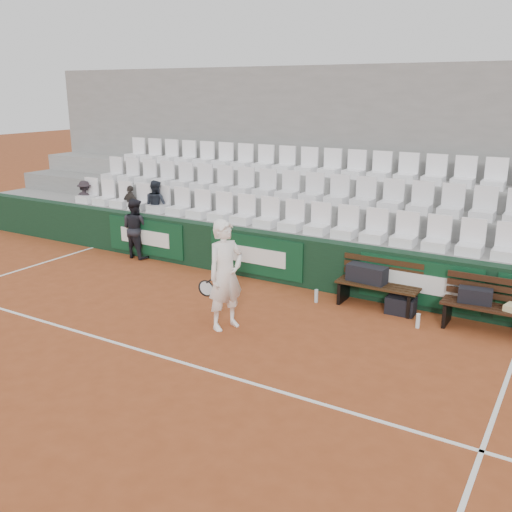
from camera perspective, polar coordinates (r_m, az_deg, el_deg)
The scene contains 22 objects.
ground at distance 9.05m, azimuth -11.64°, elevation -9.18°, with size 80.00×80.00×0.00m, color brown.
court_baseline at distance 9.04m, azimuth -11.64°, elevation -9.16°, with size 18.00×0.06×0.01m, color white.
back_barrier at distance 11.87m, azimuth 1.45°, elevation -0.04°, with size 18.00×0.34×1.00m.
grandstand_tier_front at distance 12.43m, azimuth 2.61°, elevation 0.71°, with size 18.00×0.95×1.00m, color gray.
grandstand_tier_mid at distance 13.19m, azimuth 4.58°, elevation 2.61°, with size 18.00×0.95×1.45m, color gray.
grandstand_tier_back at distance 13.98m, azimuth 6.33°, elevation 4.29°, with size 18.00×0.95×1.90m, color gray.
grandstand_rear_wall at distance 14.35m, azimuth 7.55°, elevation 9.61°, with size 18.00×0.30×4.40m, color gray.
seat_row_front at distance 12.09m, azimuth 2.26°, elevation 4.24°, with size 11.90×0.44×0.63m, color white.
seat_row_mid at distance 12.83m, azimuth 4.33°, elevation 6.96°, with size 11.90×0.44×0.63m, color silver.
seat_row_back at distance 13.62m, azimuth 6.19°, elevation 9.37°, with size 11.90×0.44×0.63m, color white.
bench_left at distance 10.65m, azimuth 12.00°, elevation -3.92°, with size 1.50×0.56×0.45m, color #362110.
bench_right at distance 10.14m, azimuth 22.17°, elevation -5.85°, with size 1.50×0.56×0.45m, color #331B0F.
sports_bag_left at distance 10.62m, azimuth 11.03°, elevation -1.75°, with size 0.72×0.31×0.31m, color black.
sports_bag_right at distance 10.09m, azimuth 21.07°, elevation -3.72°, with size 0.53×0.25×0.25m, color black.
sports_bag_ground at distance 10.47m, azimuth 14.28°, elevation -4.83°, with size 0.51×0.31×0.31m, color black.
water_bottle_near at distance 10.75m, azimuth 6.04°, elevation -4.00°, with size 0.07×0.07×0.25m, color silver.
water_bottle_far at distance 9.96m, azimuth 15.88°, elevation -6.26°, with size 0.07×0.07×0.25m, color silver.
tennis_player at distance 9.34m, azimuth -3.06°, elevation -1.91°, with size 0.82×0.79×1.85m.
ball_kid at distance 13.68m, azimuth -11.96°, elevation 2.72°, with size 0.69×0.54×1.42m, color black.
spectator_a at distance 15.69m, azimuth -16.85°, elevation 7.04°, with size 0.65×0.37×1.00m, color black.
spectator_b at distance 14.55m, azimuth -12.49°, elevation 6.69°, with size 0.59×0.24×1.00m, color #322D28.
spectator_c at distance 13.99m, azimuth -10.05°, elevation 6.86°, with size 0.58×0.46×1.20m, color #1D222B.
Camera 1 is at (5.63, -5.94, 3.85)m, focal length 40.00 mm.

